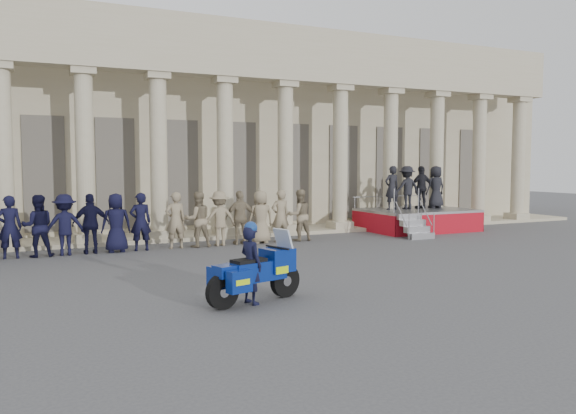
{
  "coord_description": "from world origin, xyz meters",
  "views": [
    {
      "loc": [
        -5.65,
        -13.14,
        2.88
      ],
      "look_at": [
        1.5,
        2.49,
        1.6
      ],
      "focal_mm": 35.0,
      "sensor_mm": 36.0,
      "label": 1
    }
  ],
  "objects": [
    {
      "name": "ground",
      "position": [
        0.0,
        0.0,
        0.0
      ],
      "size": [
        90.0,
        90.0,
        0.0
      ],
      "primitive_type": "plane",
      "color": "#434346",
      "rests_on": "ground"
    },
    {
      "name": "building",
      "position": [
        -0.0,
        14.74,
        4.52
      ],
      "size": [
        40.0,
        12.5,
        9.0
      ],
      "color": "tan",
      "rests_on": "ground"
    },
    {
      "name": "officer_rank",
      "position": [
        -4.21,
        6.04,
        0.98
      ],
      "size": [
        16.5,
        0.74,
        1.96
      ],
      "color": "black",
      "rests_on": "ground"
    },
    {
      "name": "reviewing_stand",
      "position": [
        9.84,
        7.04,
        1.51
      ],
      "size": [
        4.65,
        4.36,
        2.85
      ],
      "color": "gray",
      "rests_on": "ground"
    },
    {
      "name": "motorcycle",
      "position": [
        -1.44,
        -2.31,
        0.65
      ],
      "size": [
        2.31,
        1.23,
        1.51
      ],
      "rotation": [
        0.0,
        0.0,
        0.28
      ],
      "color": "black",
      "rests_on": "ground"
    },
    {
      "name": "rider",
      "position": [
        -1.56,
        -2.35,
        0.86
      ],
      "size": [
        0.54,
        0.68,
        1.73
      ],
      "rotation": [
        0.0,
        0.0,
        1.85
      ],
      "color": "black",
      "rests_on": "ground"
    }
  ]
}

